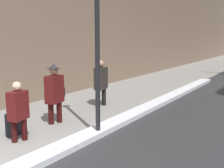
{
  "coord_description": "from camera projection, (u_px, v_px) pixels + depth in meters",
  "views": [
    {
      "loc": [
        4.29,
        -3.19,
        2.49
      ],
      "look_at": [
        -0.4,
        4.0,
        1.05
      ],
      "focal_mm": 45.0,
      "sensor_mm": 36.0,
      "label": 1
    }
  ],
  "objects": [
    {
      "name": "pedestrian_nearside",
      "position": [
        18.0,
        109.0,
        6.64
      ],
      "size": [
        0.36,
        0.52,
        1.46
      ],
      "rotation": [
        0.0,
        0.0,
        -1.39
      ],
      "color": "#340C0C",
      "rests_on": "ground"
    },
    {
      "name": "snow_bank_curb",
      "position": [
        154.0,
        105.0,
        10.14
      ],
      "size": [
        0.52,
        14.02,
        0.14
      ],
      "color": "white",
      "rests_on": "ground"
    },
    {
      "name": "pedestrian_in_glasses",
      "position": [
        101.0,
        81.0,
        10.09
      ],
      "size": [
        0.41,
        0.59,
        1.68
      ],
      "rotation": [
        0.0,
        0.0,
        -1.39
      ],
      "color": "black",
      "rests_on": "ground"
    },
    {
      "name": "rolling_suitcase",
      "position": [
        14.0,
        125.0,
        7.1
      ],
      "size": [
        0.28,
        0.39,
        0.95
      ],
      "rotation": [
        0.0,
        0.0,
        -1.39
      ],
      "color": "black",
      "rests_on": "ground"
    },
    {
      "name": "sidewalk_slab",
      "position": [
        181.0,
        74.0,
        18.82
      ],
      "size": [
        4.0,
        80.0,
        0.01
      ],
      "color": "gray",
      "rests_on": "ground"
    },
    {
      "name": "lamp_post",
      "position": [
        97.0,
        7.0,
        6.67
      ],
      "size": [
        0.28,
        0.28,
        5.39
      ],
      "color": "black",
      "rests_on": "ground"
    },
    {
      "name": "pedestrian_with_shoulder_bag",
      "position": [
        55.0,
        91.0,
        8.03
      ],
      "size": [
        0.41,
        0.77,
        1.76
      ],
      "rotation": [
        0.0,
        0.0,
        -1.39
      ],
      "color": "#340C0C",
      "rests_on": "ground"
    }
  ]
}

